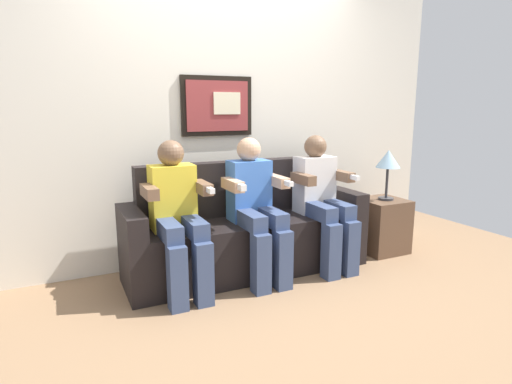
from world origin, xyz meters
name	(u,v)px	position (x,y,z in m)	size (l,w,h in m)	color
ground_plane	(264,284)	(0.00, 0.00, 0.00)	(5.70, 5.70, 0.00)	#8C6B4C
back_wall_assembly	(225,112)	(0.00, 0.76, 1.30)	(4.39, 0.10, 2.60)	silver
couch	(247,234)	(0.00, 0.33, 0.31)	(1.99, 0.58, 0.90)	black
person_on_left	(177,212)	(-0.62, 0.16, 0.61)	(0.46, 0.56, 1.11)	yellow
person_in_middle	(256,204)	(0.00, 0.16, 0.61)	(0.46, 0.56, 1.11)	#3F72CC
person_on_right	(322,197)	(0.62, 0.16, 0.61)	(0.46, 0.56, 1.11)	white
side_table_right	(382,225)	(1.34, 0.22, 0.25)	(0.40, 0.40, 0.50)	brown
table_lamp	(388,161)	(1.36, 0.20, 0.86)	(0.22, 0.22, 0.46)	#333338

